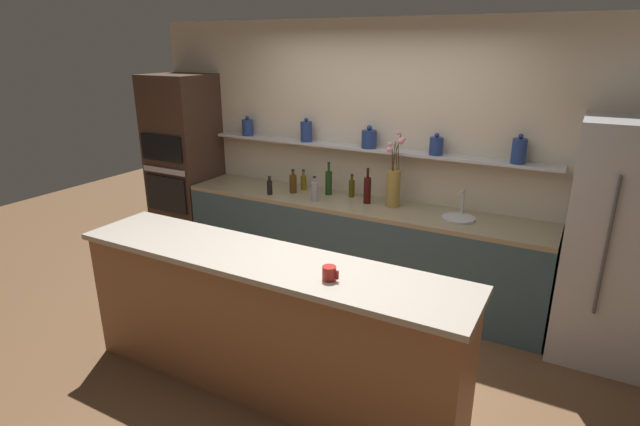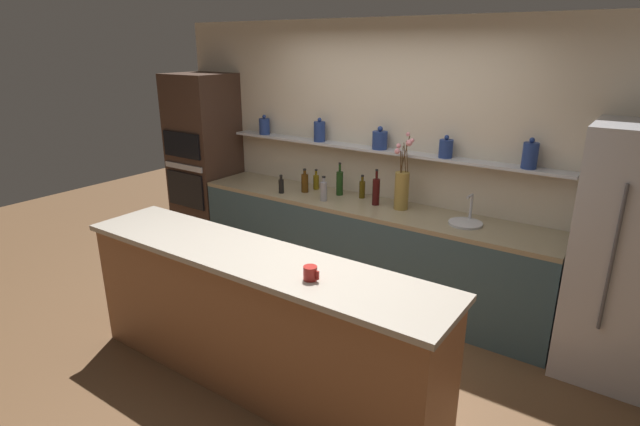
% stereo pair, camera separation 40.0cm
% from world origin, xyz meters
% --- Properties ---
extents(ground_plane, '(12.00, 12.00, 0.00)m').
position_xyz_m(ground_plane, '(0.00, 0.00, 0.00)').
color(ground_plane, brown).
extents(back_wall_unit, '(5.20, 0.28, 2.60)m').
position_xyz_m(back_wall_unit, '(-0.00, 1.60, 1.30)').
color(back_wall_unit, beige).
rests_on(back_wall_unit, ground_plane).
extents(back_counter_unit, '(3.61, 0.62, 0.92)m').
position_xyz_m(back_counter_unit, '(-0.09, 1.24, 0.46)').
color(back_counter_unit, '#334C56').
rests_on(back_counter_unit, ground_plane).
extents(island_counter, '(2.87, 0.61, 1.02)m').
position_xyz_m(island_counter, '(0.00, -0.43, 0.51)').
color(island_counter, '#99603D').
rests_on(island_counter, ground_plane).
extents(refrigerator, '(0.87, 0.73, 1.87)m').
position_xyz_m(refrigerator, '(2.17, 1.20, 0.94)').
color(refrigerator, '#B7B7BC').
rests_on(refrigerator, ground_plane).
extents(oven_tower, '(0.68, 0.64, 2.06)m').
position_xyz_m(oven_tower, '(-2.26, 1.24, 1.03)').
color(oven_tower, '#3D281E').
rests_on(oven_tower, ground_plane).
extents(flower_vase, '(0.16, 0.17, 0.70)m').
position_xyz_m(flower_vase, '(0.26, 1.31, 1.13)').
color(flower_vase, olive).
rests_on(flower_vase, back_counter_unit).
extents(sink_fixture, '(0.28, 0.28, 0.25)m').
position_xyz_m(sink_fixture, '(0.89, 1.25, 0.94)').
color(sink_fixture, '#B7B7BC').
rests_on(sink_fixture, back_counter_unit).
extents(bottle_sauce_0, '(0.05, 0.05, 0.19)m').
position_xyz_m(bottle_sauce_0, '(-0.97, 1.08, 1.00)').
color(bottle_sauce_0, black).
rests_on(bottle_sauce_0, back_counter_unit).
extents(bottle_wine_1, '(0.07, 0.07, 0.34)m').
position_xyz_m(bottle_wine_1, '(0.01, 1.29, 1.05)').
color(bottle_wine_1, '#380C0C').
rests_on(bottle_wine_1, back_counter_unit).
extents(bottle_wine_2, '(0.07, 0.07, 0.33)m').
position_xyz_m(bottle_wine_2, '(-0.45, 1.37, 1.05)').
color(bottle_wine_2, '#193814').
rests_on(bottle_wine_2, back_counter_unit).
extents(bottle_oil_3, '(0.06, 0.06, 0.23)m').
position_xyz_m(bottle_oil_3, '(-0.21, 1.41, 1.01)').
color(bottle_oil_3, '#47380A').
rests_on(bottle_oil_3, back_counter_unit).
extents(bottle_spirit_4, '(0.07, 0.07, 0.24)m').
position_xyz_m(bottle_spirit_4, '(-0.80, 1.25, 1.02)').
color(bottle_spirit_4, '#4C2D0C').
rests_on(bottle_spirit_4, back_counter_unit).
extents(bottle_oil_5, '(0.06, 0.06, 0.21)m').
position_xyz_m(bottle_oil_5, '(-0.77, 1.40, 1.00)').
color(bottle_oil_5, brown).
rests_on(bottle_oil_5, back_counter_unit).
extents(bottle_spirit_6, '(0.07, 0.07, 0.24)m').
position_xyz_m(bottle_spirit_6, '(-0.47, 1.11, 1.02)').
color(bottle_spirit_6, gray).
rests_on(bottle_spirit_6, back_counter_unit).
extents(coffee_mug, '(0.10, 0.08, 0.09)m').
position_xyz_m(coffee_mug, '(0.55, -0.52, 1.06)').
color(coffee_mug, maroon).
rests_on(coffee_mug, island_counter).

